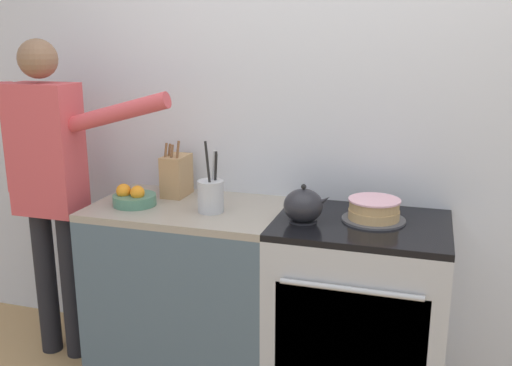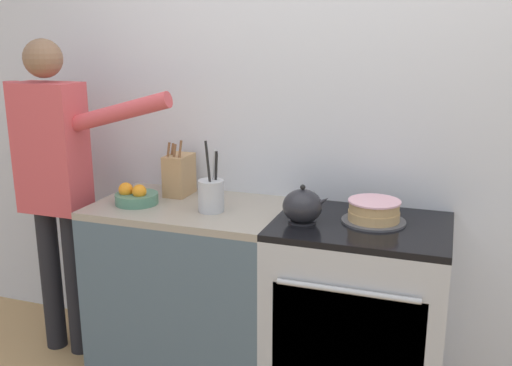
# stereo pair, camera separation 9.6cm
# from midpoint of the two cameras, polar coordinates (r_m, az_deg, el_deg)

# --- Properties ---
(wall_back) EXTENTS (8.00, 0.04, 2.60)m
(wall_back) POSITION_cam_midpoint_polar(r_m,az_deg,el_deg) (2.85, 6.11, 6.49)
(wall_back) COLOR silver
(wall_back) RESTS_ON ground_plane
(counter_cabinet) EXTENTS (0.93, 0.61, 0.88)m
(counter_cabinet) POSITION_cam_midpoint_polar(r_m,az_deg,el_deg) (2.99, -7.57, -10.39)
(counter_cabinet) COLOR #4C6070
(counter_cabinet) RESTS_ON ground_plane
(stove_range) EXTENTS (0.78, 0.64, 0.88)m
(stove_range) POSITION_cam_midpoint_polar(r_m,az_deg,el_deg) (2.77, 9.12, -12.58)
(stove_range) COLOR #B7BABF
(stove_range) RESTS_ON ground_plane
(layer_cake) EXTENTS (0.29, 0.29, 0.10)m
(layer_cake) POSITION_cam_midpoint_polar(r_m,az_deg,el_deg) (2.61, 10.69, -2.72)
(layer_cake) COLOR #4C4C51
(layer_cake) RESTS_ON stove_range
(tea_kettle) EXTENTS (0.22, 0.18, 0.17)m
(tea_kettle) POSITION_cam_midpoint_polar(r_m,az_deg,el_deg) (2.55, 3.72, -2.30)
(tea_kettle) COLOR #232328
(tea_kettle) RESTS_ON stove_range
(knife_block) EXTENTS (0.11, 0.18, 0.30)m
(knife_block) POSITION_cam_midpoint_polar(r_m,az_deg,el_deg) (2.99, -8.87, 0.77)
(knife_block) COLOR tan
(knife_block) RESTS_ON counter_cabinet
(utensil_crock) EXTENTS (0.12, 0.12, 0.34)m
(utensil_crock) POSITION_cam_midpoint_polar(r_m,az_deg,el_deg) (2.70, -5.55, -1.21)
(utensil_crock) COLOR #B7BABF
(utensil_crock) RESTS_ON counter_cabinet
(fruit_bowl) EXTENTS (0.21, 0.21, 0.11)m
(fruit_bowl) POSITION_cam_midpoint_polar(r_m,az_deg,el_deg) (2.87, -13.08, -1.47)
(fruit_bowl) COLOR #4C7F66
(fruit_bowl) RESTS_ON counter_cabinet
(person_baker) EXTENTS (0.94, 0.20, 1.68)m
(person_baker) POSITION_cam_midpoint_polar(r_m,az_deg,el_deg) (3.10, -20.73, 0.78)
(person_baker) COLOR black
(person_baker) RESTS_ON ground_plane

